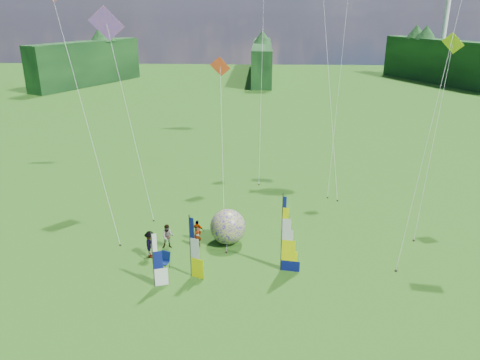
{
  "coord_description": "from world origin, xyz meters",
  "views": [
    {
      "loc": [
        0.23,
        -21.71,
        15.1
      ],
      "look_at": [
        -1.0,
        4.0,
        5.5
      ],
      "focal_mm": 35.0,
      "sensor_mm": 36.0,
      "label": 1
    }
  ],
  "objects_px": {
    "side_banner_far": "(153,261)",
    "spectator_a": "(198,236)",
    "kite_whale": "(328,52)",
    "spectator_b": "(168,236)",
    "side_banner_left": "(190,247)",
    "bol_inflatable": "(228,227)",
    "spectator_c": "(150,244)",
    "spectator_d": "(198,231)",
    "camp_chair": "(164,261)",
    "feather_banner_main": "(282,234)"
  },
  "relations": [
    {
      "from": "spectator_a",
      "to": "side_banner_left",
      "type": "bearing_deg",
      "value": -122.53
    },
    {
      "from": "side_banner_far",
      "to": "camp_chair",
      "type": "xyz_separation_m",
      "value": [
        0.16,
        1.88,
        -1.12
      ]
    },
    {
      "from": "spectator_c",
      "to": "spectator_d",
      "type": "bearing_deg",
      "value": -53.72
    },
    {
      "from": "side_banner_left",
      "to": "spectator_d",
      "type": "xyz_separation_m",
      "value": [
        -0.22,
        4.51,
        -1.18
      ]
    },
    {
      "from": "feather_banner_main",
      "to": "side_banner_left",
      "type": "bearing_deg",
      "value": -160.66
    },
    {
      "from": "spectator_b",
      "to": "spectator_d",
      "type": "height_order",
      "value": "spectator_b"
    },
    {
      "from": "bol_inflatable",
      "to": "camp_chair",
      "type": "height_order",
      "value": "bol_inflatable"
    },
    {
      "from": "bol_inflatable",
      "to": "side_banner_left",
      "type": "bearing_deg",
      "value": -113.32
    },
    {
      "from": "spectator_a",
      "to": "spectator_c",
      "type": "xyz_separation_m",
      "value": [
        -2.83,
        -1.5,
        0.14
      ]
    },
    {
      "from": "spectator_a",
      "to": "spectator_b",
      "type": "xyz_separation_m",
      "value": [
        -1.94,
        -0.25,
        0.08
      ]
    },
    {
      "from": "side_banner_far",
      "to": "bol_inflatable",
      "type": "distance_m",
      "value": 6.71
    },
    {
      "from": "side_banner_far",
      "to": "spectator_d",
      "type": "distance_m",
      "value": 6.01
    },
    {
      "from": "side_banner_far",
      "to": "spectator_c",
      "type": "relative_size",
      "value": 1.87
    },
    {
      "from": "spectator_c",
      "to": "spectator_b",
      "type": "bearing_deg",
      "value": -39.99
    },
    {
      "from": "spectator_c",
      "to": "spectator_d",
      "type": "xyz_separation_m",
      "value": [
        2.72,
        2.35,
        -0.14
      ]
    },
    {
      "from": "spectator_d",
      "to": "kite_whale",
      "type": "height_order",
      "value": "kite_whale"
    },
    {
      "from": "side_banner_left",
      "to": "bol_inflatable",
      "type": "distance_m",
      "value": 4.77
    },
    {
      "from": "side_banner_far",
      "to": "spectator_a",
      "type": "xyz_separation_m",
      "value": [
        1.84,
        4.84,
        -0.92
      ]
    },
    {
      "from": "side_banner_left",
      "to": "side_banner_far",
      "type": "xyz_separation_m",
      "value": [
        -1.94,
        -1.17,
        -0.26
      ]
    },
    {
      "from": "camp_chair",
      "to": "bol_inflatable",
      "type": "bearing_deg",
      "value": 61.94
    },
    {
      "from": "spectator_a",
      "to": "kite_whale",
      "type": "distance_m",
      "value": 20.63
    },
    {
      "from": "bol_inflatable",
      "to": "camp_chair",
      "type": "relative_size",
      "value": 2.15
    },
    {
      "from": "bol_inflatable",
      "to": "spectator_b",
      "type": "bearing_deg",
      "value": -166.85
    },
    {
      "from": "bol_inflatable",
      "to": "spectator_c",
      "type": "relative_size",
      "value": 1.33
    },
    {
      "from": "bol_inflatable",
      "to": "side_banner_far",
      "type": "bearing_deg",
      "value": -124.68
    },
    {
      "from": "side_banner_far",
      "to": "spectator_a",
      "type": "height_order",
      "value": "side_banner_far"
    },
    {
      "from": "spectator_a",
      "to": "camp_chair",
      "type": "height_order",
      "value": "spectator_a"
    },
    {
      "from": "spectator_b",
      "to": "spectator_d",
      "type": "distance_m",
      "value": 2.13
    },
    {
      "from": "side_banner_left",
      "to": "bol_inflatable",
      "type": "bearing_deg",
      "value": 89.18
    },
    {
      "from": "spectator_d",
      "to": "spectator_c",
      "type": "bearing_deg",
      "value": 50.56
    },
    {
      "from": "kite_whale",
      "to": "feather_banner_main",
      "type": "bearing_deg",
      "value": -113.46
    },
    {
      "from": "kite_whale",
      "to": "spectator_a",
      "type": "bearing_deg",
      "value": -133.03
    },
    {
      "from": "feather_banner_main",
      "to": "side_banner_far",
      "type": "distance_m",
      "value": 7.6
    },
    {
      "from": "side_banner_left",
      "to": "spectator_b",
      "type": "relative_size",
      "value": 2.31
    },
    {
      "from": "side_banner_left",
      "to": "kite_whale",
      "type": "xyz_separation_m",
      "value": [
        9.72,
        18.37,
        9.45
      ]
    },
    {
      "from": "side_banner_far",
      "to": "spectator_a",
      "type": "bearing_deg",
      "value": 51.43
    },
    {
      "from": "feather_banner_main",
      "to": "side_banner_left",
      "type": "relative_size",
      "value": 1.25
    },
    {
      "from": "feather_banner_main",
      "to": "spectator_d",
      "type": "xyz_separation_m",
      "value": [
        -5.54,
        3.56,
        -1.67
      ]
    },
    {
      "from": "side_banner_left",
      "to": "spectator_d",
      "type": "height_order",
      "value": "side_banner_left"
    },
    {
      "from": "feather_banner_main",
      "to": "side_banner_left",
      "type": "xyz_separation_m",
      "value": [
        -5.32,
        -0.95,
        -0.49
      ]
    },
    {
      "from": "spectator_d",
      "to": "spectator_a",
      "type": "bearing_deg",
      "value": 107.43
    },
    {
      "from": "camp_chair",
      "to": "side_banner_left",
      "type": "bearing_deg",
      "value": -4.44
    },
    {
      "from": "spectator_d",
      "to": "kite_whale",
      "type": "xyz_separation_m",
      "value": [
        9.93,
        13.86,
        10.63
      ]
    },
    {
      "from": "feather_banner_main",
      "to": "bol_inflatable",
      "type": "height_order",
      "value": "feather_banner_main"
    },
    {
      "from": "spectator_c",
      "to": "kite_whale",
      "type": "xyz_separation_m",
      "value": [
        12.65,
        16.21,
        10.49
      ]
    },
    {
      "from": "side_banner_far",
      "to": "spectator_b",
      "type": "xyz_separation_m",
      "value": [
        -0.1,
        4.59,
        -0.84
      ]
    },
    {
      "from": "spectator_d",
      "to": "side_banner_far",
      "type": "bearing_deg",
      "value": 82.85
    },
    {
      "from": "side_banner_left",
      "to": "spectator_d",
      "type": "relative_size",
      "value": 2.57
    },
    {
      "from": "side_banner_far",
      "to": "spectator_c",
      "type": "height_order",
      "value": "side_banner_far"
    },
    {
      "from": "spectator_d",
      "to": "camp_chair",
      "type": "xyz_separation_m",
      "value": [
        -1.56,
        -3.81,
        -0.2
      ]
    }
  ]
}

